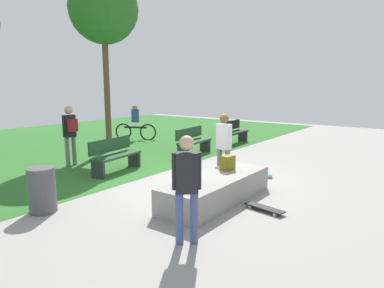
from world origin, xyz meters
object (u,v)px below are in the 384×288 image
at_px(skater_performing_trick, 187,182).
at_px(park_bench_near_path, 115,154).
at_px(skater_watching, 224,142).
at_px(skateboard_by_ledge, 264,208).
at_px(concrete_ledge, 217,189).
at_px(cyclist_on_bicycle, 135,125).
at_px(pedestrian_with_backpack, 70,130).
at_px(park_bench_far_left, 234,132).
at_px(skateboard_spare, 256,175).
at_px(tree_young_birch, 104,10).
at_px(park_bench_by_oak, 193,140).
at_px(backpack_on_ledge, 228,163).
at_px(trash_bin, 42,190).

relative_size(skater_performing_trick, park_bench_near_path, 0.99).
height_order(skater_performing_trick, park_bench_near_path, skater_performing_trick).
height_order(skater_watching, skateboard_by_ledge, skater_watching).
relative_size(concrete_ledge, cyclist_on_bicycle, 1.72).
bearing_deg(pedestrian_with_backpack, skater_performing_trick, -109.10).
bearing_deg(park_bench_far_left, skateboard_spare, -143.76).
height_order(concrete_ledge, skater_performing_trick, skater_performing_trick).
xyz_separation_m(concrete_ledge, park_bench_far_left, (6.27, 3.18, 0.23)).
bearing_deg(skateboard_by_ledge, skateboard_spare, 29.53).
distance_m(skateboard_spare, cyclist_on_bicycle, 7.35).
distance_m(concrete_ledge, park_bench_near_path, 3.53).
xyz_separation_m(tree_young_birch, pedestrian_with_backpack, (-2.29, -1.06, -3.80)).
xyz_separation_m(tree_young_birch, cyclist_on_bicycle, (2.23, 0.92, -4.21)).
xyz_separation_m(skateboard_spare, park_bench_near_path, (-1.78, 3.33, 0.42)).
bearing_deg(pedestrian_with_backpack, park_bench_far_left, -17.24).
height_order(concrete_ledge, park_bench_by_oak, park_bench_by_oak).
bearing_deg(tree_young_birch, skater_watching, -101.30).
distance_m(skater_performing_trick, park_bench_far_left, 9.02).
xyz_separation_m(skater_watching, park_bench_far_left, (4.96, 2.54, -0.49)).
bearing_deg(skater_performing_trick, tree_young_birch, 57.83).
relative_size(skateboard_by_ledge, cyclist_on_bicycle, 0.50).
distance_m(backpack_on_ledge, park_bench_near_path, 3.42).
xyz_separation_m(concrete_ledge, skater_performing_trick, (-1.87, -0.66, 0.69)).
relative_size(skater_watching, tree_young_birch, 0.27).
bearing_deg(skateboard_by_ledge, park_bench_by_oak, 50.50).
relative_size(skateboard_by_ledge, skateboard_spare, 1.02).
xyz_separation_m(pedestrian_with_backpack, cyclist_on_bicycle, (4.52, 1.98, -0.42)).
height_order(trash_bin, cyclist_on_bicycle, cyclist_on_bicycle).
bearing_deg(trash_bin, skateboard_by_ledge, -53.17).
bearing_deg(tree_young_birch, pedestrian_with_backpack, -155.21).
bearing_deg(trash_bin, tree_young_birch, 38.62).
relative_size(park_bench_far_left, park_bench_near_path, 0.98).
distance_m(skater_watching, pedestrian_with_backpack, 4.61).
distance_m(concrete_ledge, pedestrian_with_backpack, 5.15).
bearing_deg(skater_performing_trick, concrete_ledge, 19.39).
distance_m(skateboard_by_ledge, tree_young_birch, 8.94).
distance_m(park_bench_far_left, trash_bin, 8.75).
distance_m(tree_young_birch, trash_bin, 7.61).
distance_m(tree_young_birch, cyclist_on_bicycle, 4.86).
xyz_separation_m(park_bench_far_left, park_bench_near_path, (-5.89, 0.32, 0.00)).
distance_m(backpack_on_ledge, cyclist_on_bicycle, 8.06).
bearing_deg(pedestrian_with_backpack, backpack_on_ledge, -84.52).
relative_size(concrete_ledge, skateboard_by_ledge, 3.46).
distance_m(backpack_on_ledge, skater_watching, 0.94).
height_order(concrete_ledge, backpack_on_ledge, backpack_on_ledge).
relative_size(skater_performing_trick, park_bench_by_oak, 1.00).
bearing_deg(park_bench_by_oak, pedestrian_with_backpack, 150.82).
height_order(skater_watching, trash_bin, skater_watching).
xyz_separation_m(skateboard_spare, cyclist_on_bicycle, (2.48, 6.90, 0.57)).
relative_size(skateboard_spare, trash_bin, 0.96).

